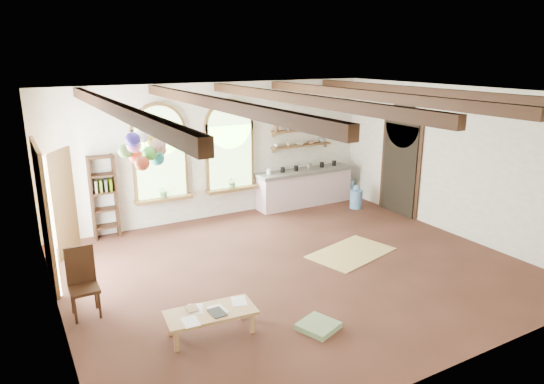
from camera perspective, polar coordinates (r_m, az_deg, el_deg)
floor at (r=9.12m, az=2.63°, el=-8.87°), size 8.00×8.00×0.00m
ceiling_beams at (r=8.31m, az=2.91°, el=10.91°), size 6.20×6.80×0.18m
window_left at (r=11.08m, az=-13.02°, el=4.11°), size 1.30×0.28×2.20m
window_right at (r=11.65m, az=-4.98°, el=5.04°), size 1.30×0.28×2.20m
left_doorway at (r=9.21m, az=-25.15°, el=-2.51°), size 0.10×1.90×2.50m
right_doorway at (r=12.24m, az=14.78°, el=2.55°), size 0.10×1.30×2.40m
kitchen_counter at (r=12.67m, az=3.83°, el=0.58°), size 2.68×0.62×0.94m
wall_shelf_lower at (r=12.57m, az=3.47°, el=5.50°), size 1.70×0.24×0.04m
wall_shelf_upper at (r=12.51m, az=3.50°, el=7.30°), size 1.70×0.24×0.04m
wall_clock at (r=13.28m, az=7.91°, el=7.47°), size 0.32×0.04×0.32m
bookshelf at (r=10.87m, az=-19.17°, el=-0.58°), size 0.53×0.32×1.80m
coffee_table at (r=7.05m, az=-7.25°, el=-14.04°), size 1.31×0.70×0.36m
side_chair at (r=7.98m, az=-21.15°, el=-11.40°), size 0.43×0.43×1.06m
floor_mat at (r=9.86m, az=9.29°, el=-7.07°), size 1.89×1.43×0.02m
floor_cushion at (r=7.29m, az=5.46°, el=-15.42°), size 0.64×0.64×0.09m
water_jug_a at (r=13.55m, az=8.96°, el=0.51°), size 0.31×0.31×0.61m
water_jug_b at (r=12.60m, az=9.87°, el=-0.71°), size 0.32×0.32×0.61m
balloon_cluster at (r=8.20m, az=-14.73°, el=4.93°), size 0.77×0.79×1.15m
table_book at (r=7.09m, az=-10.05°, el=-13.50°), size 0.17×0.24×0.02m
tablet at (r=6.98m, az=-6.48°, el=-13.91°), size 0.21×0.29×0.01m
potted_plant_left at (r=11.16m, az=-12.61°, el=0.09°), size 0.27×0.23×0.30m
potted_plant_right at (r=11.73m, az=-4.67°, el=1.21°), size 0.27×0.23×0.30m
shelf_cup_a at (r=12.18m, az=0.49°, el=5.51°), size 0.12×0.10×0.10m
shelf_cup_b at (r=12.35m, az=1.91°, el=5.64°), size 0.10×0.10×0.09m
shelf_bowl_a at (r=12.54m, az=3.28°, el=5.69°), size 0.22×0.22×0.05m
shelf_bowl_b at (r=12.73m, az=4.62°, el=5.83°), size 0.20×0.20×0.06m
shelf_vase at (r=12.91m, az=5.92°, el=6.24°), size 0.18×0.18×0.19m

